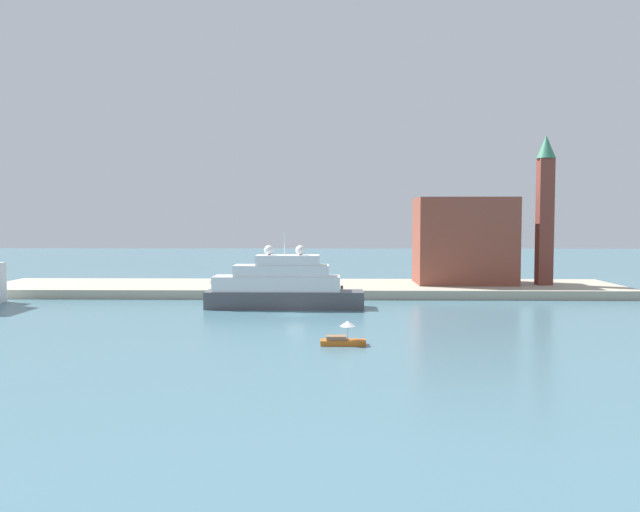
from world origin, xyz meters
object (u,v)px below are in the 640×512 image
object	(u,v)px
harbor_building	(464,241)
bell_tower	(545,204)
large_yacht	(282,287)
parked_car	(223,281)
person_figure	(240,281)
mooring_bollard	(342,288)
small_motorboat	(343,338)

from	to	relation	value
harbor_building	bell_tower	bearing A→B (deg)	-8.91
large_yacht	parked_car	world-z (taller)	large_yacht
large_yacht	harbor_building	bearing A→B (deg)	35.39
harbor_building	person_figure	distance (m)	40.29
person_figure	mooring_bollard	world-z (taller)	person_figure
bell_tower	person_figure	xyz separation A→B (m)	(-52.98, -2.28, -13.21)
large_yacht	person_figure	distance (m)	19.51
parked_car	mooring_bollard	distance (m)	22.01
small_motorboat	harbor_building	size ratio (longest dim) A/B	0.27
large_yacht	parked_car	bearing A→B (deg)	122.15
bell_tower	mooring_bollard	xyz separation A→B (m)	(-35.39, -8.44, -13.72)
small_motorboat	person_figure	size ratio (longest dim) A/B	2.62
small_motorboat	parked_car	size ratio (longest dim) A/B	1.08
harbor_building	parked_car	size ratio (longest dim) A/B	3.98
small_motorboat	harbor_building	distance (m)	54.81
large_yacht	person_figure	xyz separation A→B (m)	(-8.76, 17.41, -0.79)
harbor_building	large_yacht	bearing A→B (deg)	-144.61
large_yacht	parked_car	distance (m)	22.27
large_yacht	mooring_bollard	xyz separation A→B (m)	(8.83, 11.25, -1.30)
small_motorboat	parked_car	distance (m)	50.65
parked_car	person_figure	world-z (taller)	person_figure
parked_car	small_motorboat	bearing A→B (deg)	-66.41
large_yacht	person_figure	bearing A→B (deg)	116.71
bell_tower	large_yacht	bearing A→B (deg)	-155.99
small_motorboat	person_figure	xyz separation A→B (m)	(-17.19, 44.98, 1.54)
parked_car	person_figure	distance (m)	3.39
person_figure	mooring_bollard	size ratio (longest dim) A/B	2.87
small_motorboat	mooring_bollard	size ratio (longest dim) A/B	7.53
bell_tower	parked_car	bearing A→B (deg)	-179.12
small_motorboat	parked_car	world-z (taller)	parked_car
parked_car	mooring_bollard	size ratio (longest dim) A/B	6.97
harbor_building	person_figure	size ratio (longest dim) A/B	9.66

